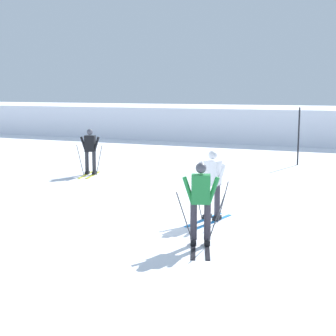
{
  "coord_description": "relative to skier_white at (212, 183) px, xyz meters",
  "views": [
    {
      "loc": [
        5.57,
        -10.48,
        3.15
      ],
      "look_at": [
        0.02,
        2.71,
        0.9
      ],
      "focal_mm": 53.36,
      "sensor_mm": 36.0,
      "label": 1
    }
  ],
  "objects": [
    {
      "name": "skier_white",
      "position": [
        0.0,
        0.0,
        0.0
      ],
      "size": [
        0.98,
        1.64,
        1.71
      ],
      "color": "#237AC6",
      "rests_on": "ground"
    },
    {
      "name": "trail_marker_pole",
      "position": [
        0.58,
        9.99,
        0.3
      ],
      "size": [
        0.07,
        0.07,
        2.43
      ],
      "primitive_type": "cylinder",
      "color": "black",
      "rests_on": "ground"
    },
    {
      "name": "skier_green",
      "position": [
        0.39,
        -1.98,
        0.04
      ],
      "size": [
        0.95,
        1.63,
        1.71
      ],
      "color": "black",
      "rests_on": "ground"
    },
    {
      "name": "ground_plane",
      "position": [
        -1.95,
        -0.86,
        -0.92
      ],
      "size": [
        120.0,
        120.0,
        0.0
      ],
      "primitive_type": "plane",
      "color": "white"
    },
    {
      "name": "far_snow_ridge",
      "position": [
        -1.95,
        21.07,
        0.1
      ],
      "size": [
        80.0,
        8.48,
        2.04
      ],
      "primitive_type": "cube",
      "color": "white",
      "rests_on": "ground"
    },
    {
      "name": "skier_black",
      "position": [
        -6.22,
        4.53,
        0.0
      ],
      "size": [
        0.98,
        1.64,
        1.71
      ],
      "color": "gold",
      "rests_on": "ground"
    }
  ]
}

